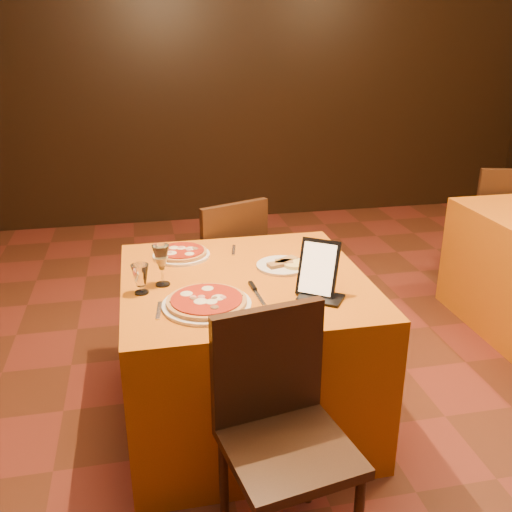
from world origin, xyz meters
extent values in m
cube|color=#5E2D19|center=(0.00, 0.00, -0.01)|extent=(6.00, 7.00, 0.01)
cube|color=black|center=(0.00, 3.50, 1.40)|extent=(6.00, 0.01, 2.80)
cube|color=#BD5E0C|center=(-0.60, 0.22, 0.38)|extent=(1.10, 1.10, 0.75)
cylinder|color=white|center=(-0.80, -0.03, 0.76)|extent=(0.37, 0.37, 0.01)
cylinder|color=#AD4C23|center=(-0.80, -0.03, 0.77)|extent=(0.33, 0.33, 0.02)
cylinder|color=white|center=(-0.86, 0.54, 0.76)|extent=(0.28, 0.28, 0.01)
cylinder|color=#AD4C23|center=(-0.86, 0.54, 0.77)|extent=(0.25, 0.25, 0.02)
cylinder|color=white|center=(-0.40, 0.31, 0.76)|extent=(0.24, 0.24, 0.01)
cylinder|color=olive|center=(-0.40, 0.31, 0.77)|extent=(0.15, 0.15, 0.02)
cube|color=black|center=(-0.33, -0.01, 0.87)|extent=(0.19, 0.17, 0.23)
cube|color=#B0B0B7|center=(-0.58, 0.02, 0.75)|extent=(0.03, 0.21, 0.01)
cube|color=silver|center=(-1.00, -0.04, 0.75)|extent=(0.03, 0.15, 0.01)
cube|color=silver|center=(-0.59, 0.57, 0.75)|extent=(0.04, 0.14, 0.01)
camera|label=1|loc=(-1.03, -2.11, 1.79)|focal=40.00mm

